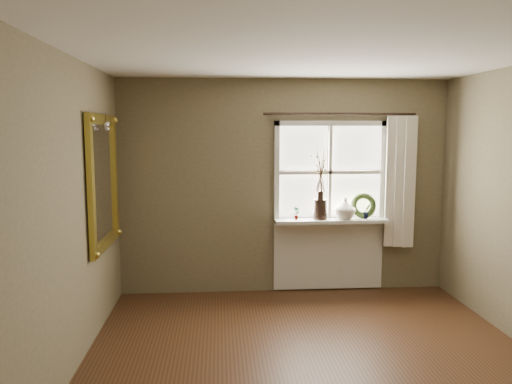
{
  "coord_description": "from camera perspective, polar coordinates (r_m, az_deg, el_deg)",
  "views": [
    {
      "loc": [
        -0.8,
        -3.74,
        2.0
      ],
      "look_at": [
        -0.4,
        1.55,
        1.33
      ],
      "focal_mm": 35.0,
      "sensor_mm": 36.0,
      "label": 1
    }
  ],
  "objects": [
    {
      "name": "wall_back",
      "position": [
        6.13,
        3.22,
        0.62
      ],
      "size": [
        4.0,
        0.1,
        2.6
      ],
      "primitive_type": "cube",
      "color": "#6B6146",
      "rests_on": "ground"
    },
    {
      "name": "gilt_mirror",
      "position": [
        5.27,
        -17.04,
        1.16
      ],
      "size": [
        0.1,
        1.13,
        1.35
      ],
      "color": "white",
      "rests_on": "wall_left"
    },
    {
      "name": "wall_front",
      "position": [
        1.79,
        23.63,
        -16.47
      ],
      "size": [
        4.0,
        0.1,
        2.6
      ],
      "primitive_type": "cube",
      "color": "#6B6146",
      "rests_on": "ground"
    },
    {
      "name": "dark_jug",
      "position": [
        6.06,
        7.35,
        -1.96
      ],
      "size": [
        0.17,
        0.17,
        0.24
      ],
      "primitive_type": "cylinder",
      "rotation": [
        0.0,
        0.0,
        0.03
      ],
      "color": "black",
      "rests_on": "window_sill"
    },
    {
      "name": "curtain",
      "position": [
        6.3,
        16.08,
        1.12
      ],
      "size": [
        0.36,
        0.12,
        1.59
      ],
      "primitive_type": "cube",
      "color": "beige",
      "rests_on": "wall_back"
    },
    {
      "name": "floor",
      "position": [
        4.32,
        7.34,
        -20.48
      ],
      "size": [
        4.5,
        4.5,
        0.0
      ],
      "primitive_type": "plane",
      "color": "#3E2413",
      "rests_on": "ground"
    },
    {
      "name": "curtain_rod",
      "position": [
        6.09,
        9.59,
        8.78
      ],
      "size": [
        1.84,
        0.03,
        0.03
      ],
      "primitive_type": "cylinder",
      "rotation": [
        0.0,
        1.57,
        0.0
      ],
      "color": "black",
      "rests_on": "wall_back"
    },
    {
      "name": "wall_left",
      "position": [
        4.01,
        -22.46,
        -3.43
      ],
      "size": [
        0.1,
        4.5,
        2.6
      ],
      "primitive_type": "cube",
      "color": "#6B6146",
      "rests_on": "ground"
    },
    {
      "name": "wreath",
      "position": [
        6.23,
        12.17,
        -1.84
      ],
      "size": [
        0.32,
        0.15,
        0.32
      ],
      "primitive_type": "torus",
      "rotation": [
        1.36,
        0.0,
        -0.03
      ],
      "color": "#354A21",
      "rests_on": "window_sill"
    },
    {
      "name": "ceiling",
      "position": [
        3.87,
        7.98,
        16.03
      ],
      "size": [
        4.5,
        4.5,
        0.0
      ],
      "primitive_type": "plane",
      "color": "silver",
      "rests_on": "ground"
    },
    {
      "name": "potted_plant_right",
      "position": [
        6.21,
        12.51,
        -2.16
      ],
      "size": [
        0.12,
        0.11,
        0.18
      ],
      "primitive_type": "imported",
      "rotation": [
        0.0,
        0.0,
        0.34
      ],
      "color": "#354A21",
      "rests_on": "window_sill"
    },
    {
      "name": "potted_plant_left",
      "position": [
        6.02,
        4.62,
        -2.38
      ],
      "size": [
        0.1,
        0.09,
        0.16
      ],
      "primitive_type": "imported",
      "rotation": [
        0.0,
        0.0,
        0.38
      ],
      "color": "#354A21",
      "rests_on": "window_sill"
    },
    {
      "name": "window_sill",
      "position": [
        6.11,
        8.54,
        -3.26
      ],
      "size": [
        1.36,
        0.26,
        0.04
      ],
      "primitive_type": "cube",
      "color": "silver",
      "rests_on": "wall_back"
    },
    {
      "name": "window_apron",
      "position": [
        6.31,
        8.25,
        -7.01
      ],
      "size": [
        1.36,
        0.04,
        0.88
      ],
      "primitive_type": "cube",
      "color": "silver",
      "rests_on": "ground"
    },
    {
      "name": "cream_vase",
      "position": [
        6.13,
        10.16,
        -1.85
      ],
      "size": [
        0.29,
        0.29,
        0.26
      ],
      "primitive_type": "imported",
      "rotation": [
        0.0,
        0.0,
        -0.21
      ],
      "color": "beige",
      "rests_on": "window_sill"
    },
    {
      "name": "window_frame",
      "position": [
        6.14,
        8.42,
        2.26
      ],
      "size": [
        1.36,
        0.06,
        1.24
      ],
      "color": "silver",
      "rests_on": "wall_back"
    }
  ]
}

